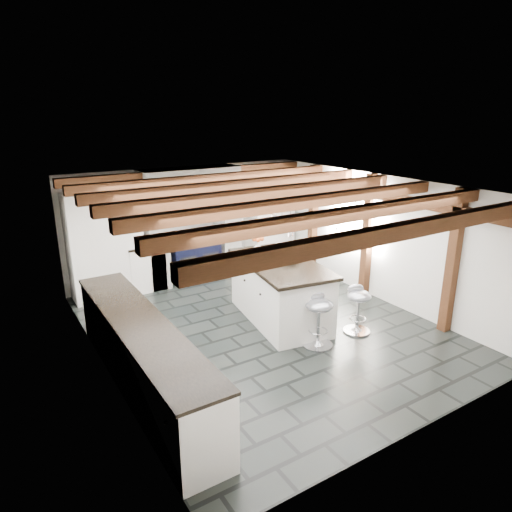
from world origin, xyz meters
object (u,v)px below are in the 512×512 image
range_cooker (194,257)px  kitchen_island (280,290)px  bar_stool_near (358,303)px  bar_stool_far (319,313)px

range_cooker → kitchen_island: kitchen_island is taller
bar_stool_near → bar_stool_far: 0.82m
bar_stool_near → bar_stool_far: size_ratio=0.93×
range_cooker → bar_stool_far: bearing=-84.2°
kitchen_island → bar_stool_near: bearing=-44.2°
range_cooker → bar_stool_near: range_cooker is taller
kitchen_island → bar_stool_far: kitchen_island is taller
range_cooker → bar_stool_far: range_cooker is taller
bar_stool_far → range_cooker: bearing=117.3°
range_cooker → bar_stool_far: 3.61m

